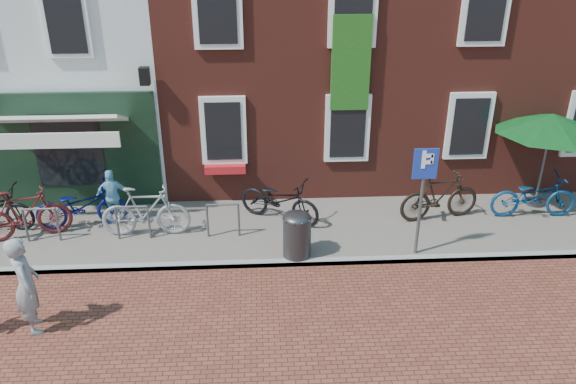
{
  "coord_description": "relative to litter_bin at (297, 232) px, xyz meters",
  "views": [
    {
      "loc": [
        1.34,
        -10.24,
        6.74
      ],
      "look_at": [
        1.93,
        0.62,
        1.45
      ],
      "focal_mm": 36.04,
      "sensor_mm": 36.0,
      "label": 1
    }
  ],
  "objects": [
    {
      "name": "ground",
      "position": [
        -2.1,
        -0.3,
        -0.67
      ],
      "size": [
        80.0,
        80.0,
        0.0
      ],
      "primitive_type": "plane",
      "color": "brown"
    },
    {
      "name": "sidewalk",
      "position": [
        -1.1,
        1.2,
        -0.62
      ],
      "size": [
        24.0,
        3.0,
        0.1
      ],
      "primitive_type": "cube",
      "color": "slate",
      "rests_on": "ground"
    },
    {
      "name": "building_stucco",
      "position": [
        -7.1,
        6.7,
        3.83
      ],
      "size": [
        8.0,
        8.0,
        9.0
      ],
      "primitive_type": "cube",
      "color": "silver",
      "rests_on": "ground"
    },
    {
      "name": "litter_bin",
      "position": [
        0.0,
        0.0,
        0.0
      ],
      "size": [
        0.6,
        0.6,
        1.1
      ],
      "color": "#343436",
      "rests_on": "sidewalk"
    },
    {
      "name": "parking_sign",
      "position": [
        2.56,
        -0.06,
        1.1
      ],
      "size": [
        0.5,
        0.08,
        2.43
      ],
      "color": "#4C4C4F",
      "rests_on": "sidewalk"
    },
    {
      "name": "parasol",
      "position": [
        6.18,
        2.1,
        1.66
      ],
      "size": [
        2.67,
        2.67,
        2.47
      ],
      "color": "#4C4C4F",
      "rests_on": "sidewalk"
    },
    {
      "name": "woman",
      "position": [
        -4.84,
        -2.03,
        0.26
      ],
      "size": [
        0.69,
        0.8,
        1.86
      ],
      "primitive_type": "imported",
      "rotation": [
        0.0,
        0.0,
        2.0
      ],
      "color": "gray",
      "rests_on": "ground"
    },
    {
      "name": "cafe_person",
      "position": [
        -4.18,
        1.68,
        0.11
      ],
      "size": [
        0.83,
        0.45,
        1.35
      ],
      "primitive_type": "imported",
      "rotation": [
        0.0,
        0.0,
        3.31
      ],
      "color": "#72BDD9",
      "rests_on": "sidewalk"
    },
    {
      "name": "bicycle_1",
      "position": [
        -6.0,
        1.07,
        0.03
      ],
      "size": [
        2.06,
        1.06,
        1.19
      ],
      "primitive_type": "imported",
      "rotation": [
        0.0,
        0.0,
        1.84
      ],
      "color": "#4E1617",
      "rests_on": "sidewalk"
    },
    {
      "name": "bicycle_2",
      "position": [
        -4.89,
        1.53,
        -0.03
      ],
      "size": [
        2.13,
        1.03,
        1.07
      ],
      "primitive_type": "imported",
      "rotation": [
        0.0,
        0.0,
        1.73
      ],
      "color": "#060C4C",
      "rests_on": "sidewalk"
    },
    {
      "name": "bicycle_3",
      "position": [
        -3.33,
        1.06,
        0.03
      ],
      "size": [
        1.98,
        0.57,
        1.19
      ],
      "primitive_type": "imported",
      "rotation": [
        0.0,
        0.0,
        1.58
      ],
      "color": "gray",
      "rests_on": "sidewalk"
    },
    {
      "name": "bicycle_4",
      "position": [
        -0.3,
        1.59,
        -0.03
      ],
      "size": [
        2.13,
        1.63,
        1.07
      ],
      "primitive_type": "imported",
      "rotation": [
        0.0,
        0.0,
        1.05
      ],
      "color": "black",
      "rests_on": "sidewalk"
    },
    {
      "name": "bicycle_5",
      "position": [
        3.48,
        1.45,
        0.03
      ],
      "size": [
        2.05,
        0.9,
        1.19
      ],
      "primitive_type": "imported",
      "rotation": [
        0.0,
        0.0,
        1.75
      ],
      "color": "black",
      "rests_on": "sidewalk"
    },
    {
      "name": "bicycle_6",
      "position": [
        5.76,
        1.46,
        -0.03
      ],
      "size": [
        2.06,
        0.77,
        1.07
      ],
      "primitive_type": "imported",
      "rotation": [
        0.0,
        0.0,
        1.54
      ],
      "color": "navy",
      "rests_on": "sidewalk"
    }
  ]
}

